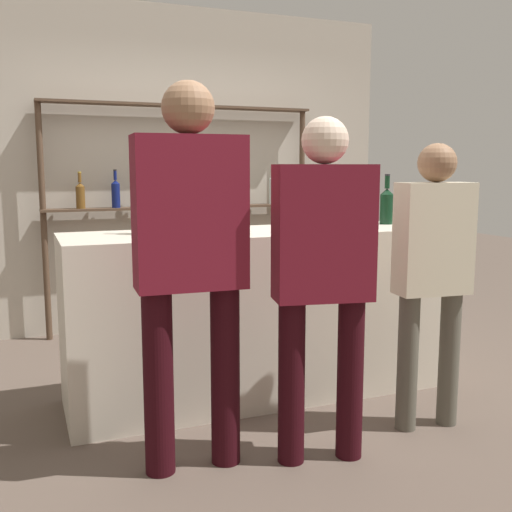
{
  "coord_description": "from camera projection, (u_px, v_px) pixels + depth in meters",
  "views": [
    {
      "loc": [
        -1.33,
        -3.37,
        1.42
      ],
      "look_at": [
        0.0,
        0.0,
        0.88
      ],
      "focal_mm": 42.0,
      "sensor_mm": 36.0,
      "label": 1
    }
  ],
  "objects": [
    {
      "name": "counter_bottle_2",
      "position": [
        169.0,
        211.0,
        3.63
      ],
      "size": [
        0.08,
        0.08,
        0.31
      ],
      "color": "black",
      "rests_on": "bar_counter"
    },
    {
      "name": "customer_right",
      "position": [
        433.0,
        264.0,
        3.18
      ],
      "size": [
        0.41,
        0.22,
        1.54
      ],
      "rotation": [
        0.0,
        0.0,
        1.46
      ],
      "color": "#575347",
      "rests_on": "ground_plane"
    },
    {
      "name": "counter_bottle_0",
      "position": [
        144.0,
        212.0,
        3.44
      ],
      "size": [
        0.09,
        0.09,
        0.33
      ],
      "color": "black",
      "rests_on": "bar_counter"
    },
    {
      "name": "customer_center",
      "position": [
        323.0,
        266.0,
        2.8
      ],
      "size": [
        0.49,
        0.29,
        1.65
      ],
      "rotation": [
        0.0,
        0.0,
        1.38
      ],
      "color": "black",
      "rests_on": "ground_plane"
    },
    {
      "name": "customer_left",
      "position": [
        190.0,
        250.0,
        2.71
      ],
      "size": [
        0.51,
        0.24,
        1.8
      ],
      "rotation": [
        0.0,
        0.0,
        1.52
      ],
      "color": "black",
      "rests_on": "ground_plane"
    },
    {
      "name": "counter_bottle_1",
      "position": [
        387.0,
        205.0,
        4.06
      ],
      "size": [
        0.09,
        0.09,
        0.34
      ],
      "color": "black",
      "rests_on": "bar_counter"
    },
    {
      "name": "back_wall",
      "position": [
        177.0,
        170.0,
        5.37
      ],
      "size": [
        3.91,
        0.12,
        2.8
      ],
      "primitive_type": "cube",
      "color": "#B2A899",
      "rests_on": "ground_plane"
    },
    {
      "name": "back_shelf",
      "position": [
        183.0,
        183.0,
        5.22
      ],
      "size": [
        2.36,
        0.18,
        1.95
      ],
      "color": "#4C3828",
      "rests_on": "ground_plane"
    },
    {
      "name": "wine_glass",
      "position": [
        335.0,
        206.0,
        3.94
      ],
      "size": [
        0.09,
        0.09,
        0.17
      ],
      "color": "silver",
      "rests_on": "bar_counter"
    },
    {
      "name": "ground_plane",
      "position": [
        256.0,
        393.0,
        3.79
      ],
      "size": [
        16.0,
        16.0,
        0.0
      ],
      "primitive_type": "plane",
      "color": "brown"
    },
    {
      "name": "bar_counter",
      "position": [
        256.0,
        314.0,
        3.72
      ],
      "size": [
        2.31,
        0.67,
        1.04
      ],
      "primitive_type": "cube",
      "color": "beige",
      "rests_on": "ground_plane"
    }
  ]
}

